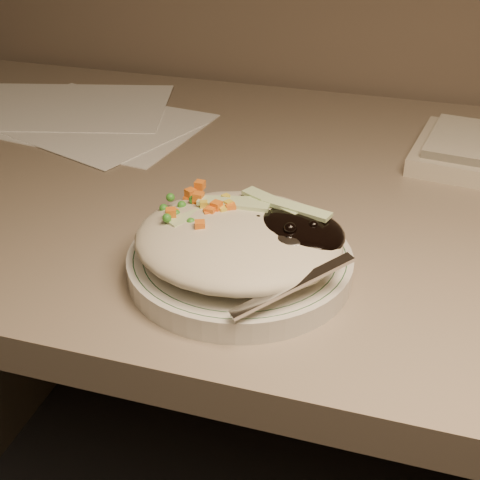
# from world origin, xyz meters

# --- Properties ---
(desk) EXTENTS (1.40, 0.70, 0.74)m
(desk) POSITION_xyz_m (0.00, 1.38, 0.54)
(desk) COLOR #7D6D5B
(desk) RESTS_ON ground
(plate) EXTENTS (0.21, 0.21, 0.02)m
(plate) POSITION_xyz_m (-0.06, 1.18, 0.75)
(plate) COLOR silver
(plate) RESTS_ON desk
(plate_rim) EXTENTS (0.20, 0.20, 0.00)m
(plate_rim) POSITION_xyz_m (-0.06, 1.18, 0.76)
(plate_rim) COLOR #144723
(plate_rim) RESTS_ON plate
(meal) EXTENTS (0.21, 0.19, 0.05)m
(meal) POSITION_xyz_m (-0.06, 1.18, 0.78)
(meal) COLOR #BAB297
(meal) RESTS_ON plate
(papers) EXTENTS (0.41, 0.33, 0.00)m
(papers) POSITION_xyz_m (-0.41, 1.50, 0.74)
(papers) COLOR white
(papers) RESTS_ON desk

